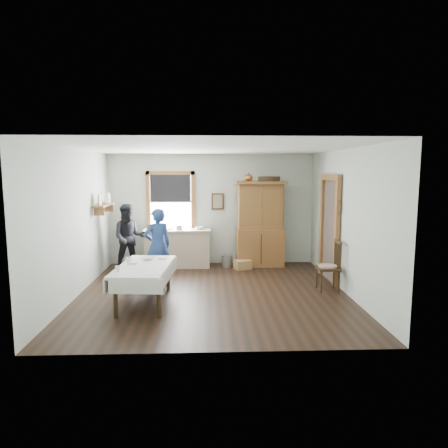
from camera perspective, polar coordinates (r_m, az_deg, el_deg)
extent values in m
cube|color=black|center=(7.65, -1.57, -9.77)|extent=(5.00, 5.00, 0.01)
cube|color=silver|center=(7.32, -1.64, 10.77)|extent=(5.00, 5.00, 0.01)
cube|color=#B6C1B3|center=(9.85, -1.78, 2.10)|extent=(5.00, 0.01, 2.70)
cube|color=#B6C1B3|center=(4.90, -1.24, -3.43)|extent=(5.00, 0.01, 2.70)
cube|color=#B6C1B3|center=(7.75, -20.42, 0.16)|extent=(0.01, 5.00, 2.70)
cube|color=#B6C1B3|center=(7.81, 17.07, 0.35)|extent=(0.01, 5.00, 2.70)
cube|color=white|center=(9.86, -7.62, 3.21)|extent=(1.00, 0.02, 1.30)
cube|color=#96602E|center=(9.81, -7.70, 7.25)|extent=(1.18, 0.06, 0.09)
cube|color=#96602E|center=(9.91, -7.56, -0.81)|extent=(1.18, 0.06, 0.09)
cube|color=#96602E|center=(9.90, -10.78, 3.16)|extent=(0.09, 0.06, 1.48)
cube|color=#96602E|center=(9.80, -4.45, 3.23)|extent=(0.09, 0.06, 1.48)
cube|color=black|center=(9.80, -7.67, 5.10)|extent=(0.98, 0.03, 0.65)
cube|color=#483C33|center=(8.64, 14.95, -0.92)|extent=(0.03, 0.90, 2.10)
cube|color=#96602E|center=(8.15, 15.81, -1.45)|extent=(0.08, 0.12, 2.10)
cube|color=#96602E|center=(9.11, 13.83, -0.46)|extent=(0.08, 0.12, 2.10)
cube|color=#96602E|center=(8.54, 15.01, 6.46)|extent=(0.08, 1.14, 0.12)
cube|color=#96602E|center=(9.13, -16.80, 2.61)|extent=(0.24, 1.00, 0.04)
cube|color=#96602E|center=(8.75, -17.42, 1.73)|extent=(0.22, 0.03, 0.18)
cube|color=#96602E|center=(9.52, -16.18, 2.22)|extent=(0.22, 0.03, 0.18)
cube|color=tan|center=(8.83, -17.31, 3.29)|extent=(0.03, 0.22, 0.24)
cylinder|color=white|center=(9.46, -16.30, 3.58)|extent=(0.12, 0.12, 0.22)
cube|color=#352312|center=(9.80, -0.91, 3.25)|extent=(0.30, 0.04, 0.40)
torus|color=black|center=(8.04, 16.13, 3.23)|extent=(0.01, 0.27, 0.27)
cube|color=tan|center=(9.67, -6.62, -3.41)|extent=(1.60, 0.62, 0.91)
cube|color=#96602E|center=(9.63, 5.16, 0.00)|extent=(1.22, 0.62, 2.05)
cube|color=silver|center=(7.15, -11.28, -8.41)|extent=(1.01, 1.74, 0.67)
cube|color=#352312|center=(7.94, 14.66, -5.77)|extent=(0.45, 0.45, 0.98)
cube|color=gray|center=(9.63, 0.44, -5.30)|extent=(0.35, 0.35, 0.29)
cube|color=#AF7F4F|center=(9.42, 2.69, -5.82)|extent=(0.44, 0.37, 0.22)
imported|color=navy|center=(8.34, -9.46, -3.43)|extent=(0.61, 0.52, 1.42)
imported|color=black|center=(9.38, -13.39, -2.27)|extent=(0.79, 0.66, 1.44)
imported|color=white|center=(7.33, -13.47, -5.00)|extent=(0.13, 0.13, 0.09)
imported|color=white|center=(6.74, -14.94, -6.16)|extent=(0.11, 0.11, 0.09)
imported|color=white|center=(7.48, -10.84, -4.81)|extent=(0.26, 0.26, 0.06)
imported|color=#7E6C54|center=(9.52, -8.58, -0.77)|extent=(0.26, 0.26, 0.02)
imported|color=white|center=(9.53, -3.57, -0.57)|extent=(0.26, 0.26, 0.06)
imported|color=white|center=(9.17, -16.73, 2.93)|extent=(0.22, 0.22, 0.05)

